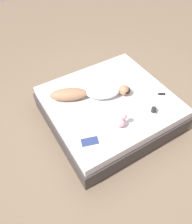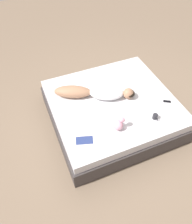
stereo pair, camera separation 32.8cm
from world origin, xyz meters
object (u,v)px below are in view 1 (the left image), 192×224
(person, at_px, (92,92))
(coffee_mug, at_px, (154,110))
(cell_phone, at_px, (162,94))
(open_magazine, at_px, (88,136))

(person, distance_m, coffee_mug, 1.00)
(person, xyz_separation_m, cell_phone, (0.55, 1.00, -0.09))
(person, distance_m, cell_phone, 1.15)
(cell_phone, bearing_deg, person, -87.37)
(cell_phone, bearing_deg, coffee_mug, -28.09)
(coffee_mug, height_order, cell_phone, coffee_mug)
(person, xyz_separation_m, coffee_mug, (0.77, 0.63, -0.05))
(coffee_mug, distance_m, cell_phone, 0.43)
(open_magazine, height_order, cell_phone, same)
(coffee_mug, bearing_deg, person, -140.57)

